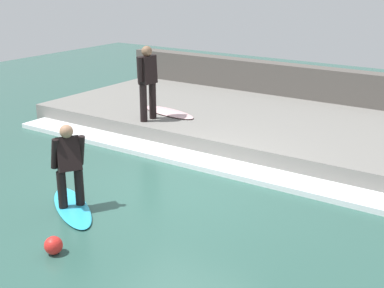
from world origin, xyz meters
The scene contains 9 objects.
ground_plane centered at (0.00, 0.00, 0.00)m, with size 28.00×28.00×0.00m, color #2D564C.
concrete_ledge centered at (3.74, 0.00, 0.20)m, with size 4.40×11.34×0.41m, color slate.
back_wall centered at (6.19, 0.00, 0.63)m, with size 0.50×11.91×1.26m, color #544F49.
wave_foam_crest centered at (1.19, 0.00, 0.05)m, with size 0.71×10.77×0.11m, color white.
surfboard_riding centered at (-1.76, 0.91, 0.03)m, with size 1.34×1.74×0.06m.
surfer_riding centered at (-1.76, 0.91, 0.83)m, with size 0.51×0.52×1.38m.
surfer_waiting_near centered at (2.04, 2.34, 1.37)m, with size 0.58×0.29×1.71m.
surfboard_waiting_near centered at (2.77, 2.30, 0.44)m, with size 0.87×1.73×0.06m.
marker_buoy centered at (-2.93, 0.04, 0.13)m, with size 0.26×0.26×0.26m, color red.
Camera 1 is at (-7.26, -5.24, 3.78)m, focal length 50.00 mm.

